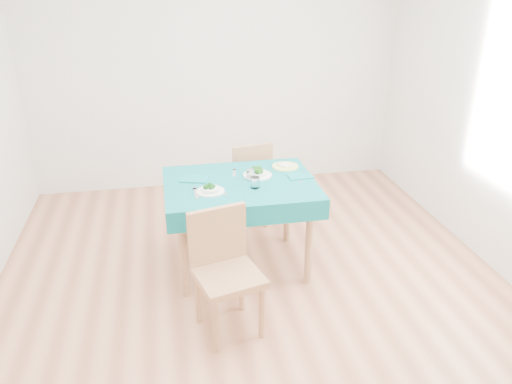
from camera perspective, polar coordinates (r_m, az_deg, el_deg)
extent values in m
cube|color=#9F6042|center=(3.92, 0.00, -11.56)|extent=(4.00, 4.50, 0.02)
cube|color=silver|center=(5.49, -4.63, 14.34)|extent=(4.00, 0.02, 2.70)
cube|color=silver|center=(1.41, 18.70, -18.45)|extent=(4.00, 0.02, 2.70)
cube|color=#09676A|center=(4.05, -1.78, -3.80)|extent=(1.16, 0.88, 0.76)
cube|color=#9E704A|center=(3.28, -3.19, -8.46)|extent=(0.51, 0.53, 1.02)
cube|color=#9E704A|center=(4.72, -1.04, 1.53)|extent=(0.43, 0.46, 0.93)
cube|color=silver|center=(3.71, -6.87, -0.14)|extent=(0.03, 0.20, 0.00)
cube|color=silver|center=(3.72, -3.89, 0.06)|extent=(0.07, 0.18, 0.00)
cube|color=silver|center=(4.06, -2.51, 2.21)|extent=(0.05, 0.17, 0.00)
cube|color=silver|center=(3.99, 5.04, 1.68)|extent=(0.06, 0.22, 0.00)
cube|color=#0E7376|center=(3.96, -7.05, 1.49)|extent=(0.25, 0.21, 0.01)
cube|color=#0E7376|center=(4.00, 5.06, 1.83)|extent=(0.20, 0.15, 0.01)
cylinder|color=white|center=(3.91, -0.63, 1.97)|extent=(0.06, 0.06, 0.08)
cylinder|color=white|center=(3.76, -0.10, 1.08)|extent=(0.07, 0.07, 0.09)
cylinder|color=#CFE36F|center=(4.19, 3.36, 2.93)|extent=(0.22, 0.22, 0.01)
cube|color=beige|center=(4.19, 3.37, 3.10)|extent=(0.13, 0.13, 0.01)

